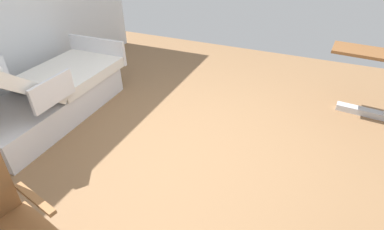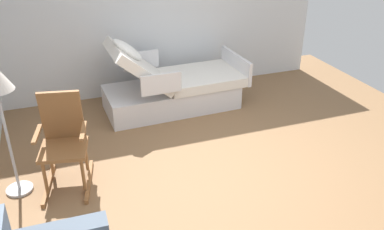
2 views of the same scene
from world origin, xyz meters
name	(u,v)px [view 2 (image 2 of 2)]	position (x,y,z in m)	size (l,w,h in m)	color
ground_plane	(231,175)	(0.00, 0.00, 0.00)	(6.61, 6.61, 0.00)	olive
side_wall	(162,7)	(2.69, 0.00, 1.35)	(0.10, 5.25, 2.70)	silver
hospital_bed	(172,88)	(1.91, 0.11, 0.32)	(1.06, 2.09, 1.19)	silver
rocking_chair	(64,142)	(0.51, 1.74, 0.50)	(0.84, 0.61, 1.05)	brown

